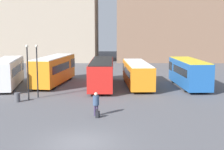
# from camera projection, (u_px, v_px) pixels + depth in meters

# --- Properties ---
(ground_plane) EXTENTS (160.00, 160.00, 0.00)m
(ground_plane) POSITION_uv_depth(u_px,v_px,m) (80.00, 143.00, 18.26)
(ground_plane) COLOR #56565B
(building_block_left) EXTENTS (31.15, 12.68, 22.84)m
(building_block_left) POSITION_uv_depth(u_px,v_px,m) (25.00, 7.00, 67.22)
(building_block_left) COLOR tan
(building_block_left) RESTS_ON ground_plane
(bus_0) EXTENTS (3.91, 9.94, 3.25)m
(bus_0) POSITION_uv_depth(u_px,v_px,m) (7.00, 72.00, 36.03)
(bus_0) COLOR silver
(bus_0) RESTS_ON ground_plane
(bus_1) EXTENTS (3.74, 10.68, 3.36)m
(bus_1) POSITION_uv_depth(u_px,v_px,m) (54.00, 69.00, 38.02)
(bus_1) COLOR orange
(bus_1) RESTS_ON ground_plane
(bus_2) EXTENTS (2.70, 11.79, 3.08)m
(bus_2) POSITION_uv_depth(u_px,v_px,m) (102.00, 72.00, 36.29)
(bus_2) COLOR red
(bus_2) RESTS_ON ground_plane
(bus_3) EXTENTS (3.19, 10.41, 2.80)m
(bus_3) POSITION_uv_depth(u_px,v_px,m) (137.00, 73.00, 36.59)
(bus_3) COLOR orange
(bus_3) RESTS_ON ground_plane
(bus_4) EXTENTS (3.09, 9.45, 3.17)m
(bus_4) POSITION_uv_depth(u_px,v_px,m) (189.00, 72.00, 35.90)
(bus_4) COLOR #1E56A3
(bus_4) RESTS_ON ground_plane
(traveler) EXTENTS (0.56, 0.56, 1.84)m
(traveler) POSITION_uv_depth(u_px,v_px,m) (96.00, 102.00, 23.83)
(traveler) COLOR #382D4C
(traveler) RESTS_ON ground_plane
(suitcase) EXTENTS (0.32, 0.42, 0.71)m
(suitcase) POSITION_uv_depth(u_px,v_px,m) (98.00, 114.00, 23.45)
(suitcase) COLOR black
(suitcase) RESTS_ON ground_plane
(lamp_post_0) EXTENTS (0.28, 0.28, 5.16)m
(lamp_post_0) POSITION_uv_depth(u_px,v_px,m) (37.00, 66.00, 30.09)
(lamp_post_0) COLOR black
(lamp_post_0) RESTS_ON ground_plane
(lamp_post_1) EXTENTS (0.28, 0.28, 5.21)m
(lamp_post_1) POSITION_uv_depth(u_px,v_px,m) (28.00, 67.00, 29.13)
(lamp_post_1) COLOR black
(lamp_post_1) RESTS_ON ground_plane
(trash_bin) EXTENTS (0.52, 0.52, 0.85)m
(trash_bin) POSITION_uv_depth(u_px,v_px,m) (17.00, 97.00, 28.56)
(trash_bin) COLOR #47474C
(trash_bin) RESTS_ON ground_plane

